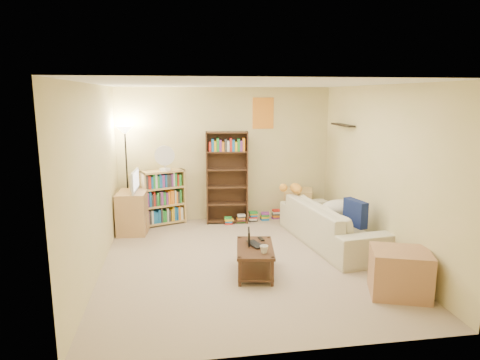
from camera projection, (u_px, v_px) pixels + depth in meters
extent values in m
plane|color=tan|center=(245.00, 261.00, 6.16)|extent=(4.50, 4.50, 0.00)
cube|color=beige|center=(225.00, 154.00, 8.10)|extent=(4.00, 0.04, 2.50)
cube|color=beige|center=(288.00, 224.00, 3.74)|extent=(4.00, 0.04, 2.50)
cube|color=beige|center=(95.00, 181.00, 5.61)|extent=(0.04, 4.50, 2.50)
cube|color=beige|center=(380.00, 172.00, 6.22)|extent=(0.04, 4.50, 2.50)
cube|color=white|center=(245.00, 84.00, 5.67)|extent=(4.00, 4.50, 0.04)
cube|color=red|center=(263.00, 113.00, 8.05)|extent=(0.40, 0.02, 0.58)
cube|color=black|center=(343.00, 125.00, 7.35)|extent=(0.12, 0.80, 0.03)
imported|color=#BAB39A|center=(332.00, 224.00, 6.85)|extent=(2.50, 1.49, 0.66)
cube|color=#111D4E|center=(355.00, 213.00, 6.36)|extent=(0.23, 0.45, 0.39)
ellipsoid|color=beige|center=(340.00, 208.00, 6.90)|extent=(0.61, 0.43, 0.26)
ellipsoid|color=orange|center=(296.00, 188.00, 7.51)|extent=(0.43, 0.24, 0.17)
sphere|color=orange|center=(283.00, 188.00, 7.44)|extent=(0.14, 0.14, 0.14)
cube|color=#402A18|center=(255.00, 248.00, 5.66)|extent=(0.60, 0.92, 0.04)
cube|color=#402A18|center=(255.00, 268.00, 5.72)|extent=(0.57, 0.88, 0.03)
cube|color=#402A18|center=(240.00, 272.00, 5.33)|extent=(0.04, 0.04, 0.38)
cube|color=#402A18|center=(272.00, 272.00, 5.33)|extent=(0.04, 0.04, 0.38)
cube|color=#402A18|center=(240.00, 250.00, 6.07)|extent=(0.04, 0.04, 0.38)
cube|color=#402A18|center=(268.00, 250.00, 6.07)|extent=(0.04, 0.04, 0.38)
imported|color=black|center=(258.00, 244.00, 5.73)|extent=(0.43, 0.37, 0.03)
cube|color=white|center=(249.00, 237.00, 5.71)|extent=(0.06, 0.28, 0.19)
imported|color=white|center=(264.00, 249.00, 5.42)|extent=(0.14, 0.14, 0.10)
cube|color=black|center=(261.00, 239.00, 5.94)|extent=(0.07, 0.16, 0.02)
cube|color=tan|center=(133.00, 212.00, 7.42)|extent=(0.53, 0.71, 0.72)
imported|color=black|center=(131.00, 181.00, 7.31)|extent=(0.65, 0.18, 0.37)
cube|color=#46271B|center=(227.00, 178.00, 7.89)|extent=(0.79, 0.33, 1.71)
cube|color=tan|center=(163.00, 197.00, 7.87)|extent=(0.85, 0.58, 1.01)
cylinder|color=white|center=(165.00, 169.00, 7.75)|extent=(0.20, 0.20, 0.04)
cylinder|color=white|center=(165.00, 164.00, 7.73)|extent=(0.02, 0.02, 0.20)
cylinder|color=white|center=(165.00, 155.00, 7.67)|extent=(0.36, 0.06, 0.36)
cylinder|color=black|center=(130.00, 226.00, 7.77)|extent=(0.27, 0.27, 0.03)
cylinder|color=black|center=(127.00, 181.00, 7.60)|extent=(0.03, 0.03, 1.72)
cone|color=beige|center=(125.00, 130.00, 7.43)|extent=(0.31, 0.31, 0.14)
cube|color=tan|center=(298.00, 205.00, 8.16)|extent=(0.65, 0.65, 0.59)
cube|color=tan|center=(400.00, 273.00, 5.08)|extent=(0.81, 0.74, 0.56)
cube|color=red|center=(229.00, 221.00, 7.93)|extent=(0.16, 0.12, 0.13)
cube|color=#1966B2|center=(241.00, 218.00, 8.02)|extent=(0.16, 0.12, 0.16)
cube|color=gold|center=(253.00, 216.00, 8.10)|extent=(0.16, 0.12, 0.19)
cube|color=#268C33|center=(265.00, 216.00, 8.20)|extent=(0.16, 0.12, 0.15)
cube|color=#7F338C|center=(276.00, 214.00, 8.28)|extent=(0.16, 0.12, 0.18)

